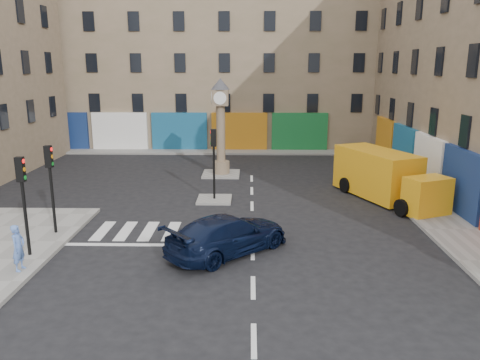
{
  "coord_description": "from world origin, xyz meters",
  "views": [
    {
      "loc": [
        -0.13,
        -15.86,
        7.0
      ],
      "look_at": [
        -0.56,
        4.47,
        2.0
      ],
      "focal_mm": 35.0,
      "sensor_mm": 36.0,
      "label": 1
    }
  ],
  "objects_px": {
    "yellow_van": "(385,177)",
    "traffic_light_left_near": "(23,190)",
    "traffic_light_island": "(214,153)",
    "traffic_light_left_far": "(50,175)",
    "pedestrian_blue": "(18,248)",
    "navy_sedan": "(228,234)",
    "clock_pillar": "(221,121)"
  },
  "relations": [
    {
      "from": "traffic_light_island",
      "to": "navy_sedan",
      "type": "xyz_separation_m",
      "value": [
        1.05,
        -7.11,
        -1.85
      ]
    },
    {
      "from": "navy_sedan",
      "to": "traffic_light_left_near",
      "type": "bearing_deg",
      "value": 52.09
    },
    {
      "from": "traffic_light_left_far",
      "to": "pedestrian_blue",
      "type": "bearing_deg",
      "value": -85.4
    },
    {
      "from": "yellow_van",
      "to": "traffic_light_left_near",
      "type": "bearing_deg",
      "value": -174.69
    },
    {
      "from": "navy_sedan",
      "to": "yellow_van",
      "type": "relative_size",
      "value": 0.7
    },
    {
      "from": "clock_pillar",
      "to": "navy_sedan",
      "type": "height_order",
      "value": "clock_pillar"
    },
    {
      "from": "traffic_light_left_far",
      "to": "clock_pillar",
      "type": "distance_m",
      "value": 13.05
    },
    {
      "from": "traffic_light_left_near",
      "to": "traffic_light_left_far",
      "type": "relative_size",
      "value": 1.0
    },
    {
      "from": "navy_sedan",
      "to": "traffic_light_left_far",
      "type": "bearing_deg",
      "value": 33.64
    },
    {
      "from": "traffic_light_island",
      "to": "clock_pillar",
      "type": "xyz_separation_m",
      "value": [
        0.0,
        6.0,
        0.96
      ]
    },
    {
      "from": "traffic_light_left_far",
      "to": "navy_sedan",
      "type": "relative_size",
      "value": 0.72
    },
    {
      "from": "traffic_light_island",
      "to": "clock_pillar",
      "type": "relative_size",
      "value": 0.61
    },
    {
      "from": "traffic_light_left_near",
      "to": "navy_sedan",
      "type": "height_order",
      "value": "traffic_light_left_near"
    },
    {
      "from": "traffic_light_island",
      "to": "pedestrian_blue",
      "type": "distance_m",
      "value": 11.04
    },
    {
      "from": "traffic_light_left_far",
      "to": "yellow_van",
      "type": "height_order",
      "value": "traffic_light_left_far"
    },
    {
      "from": "yellow_van",
      "to": "traffic_light_island",
      "type": "bearing_deg",
      "value": 159.66
    },
    {
      "from": "traffic_light_left_near",
      "to": "traffic_light_island",
      "type": "xyz_separation_m",
      "value": [
        6.3,
        7.8,
        -0.03
      ]
    },
    {
      "from": "navy_sedan",
      "to": "yellow_van",
      "type": "xyz_separation_m",
      "value": [
        7.97,
        7.49,
        0.52
      ]
    },
    {
      "from": "traffic_light_left_near",
      "to": "traffic_light_island",
      "type": "bearing_deg",
      "value": 51.07
    },
    {
      "from": "traffic_light_left_near",
      "to": "pedestrian_blue",
      "type": "bearing_deg",
      "value": -77.25
    },
    {
      "from": "traffic_light_island",
      "to": "yellow_van",
      "type": "bearing_deg",
      "value": 2.45
    },
    {
      "from": "navy_sedan",
      "to": "clock_pillar",
      "type": "bearing_deg",
      "value": -38.69
    },
    {
      "from": "traffic_light_left_near",
      "to": "traffic_light_island",
      "type": "height_order",
      "value": "traffic_light_left_near"
    },
    {
      "from": "traffic_light_left_far",
      "to": "traffic_light_island",
      "type": "bearing_deg",
      "value": 40.6
    },
    {
      "from": "yellow_van",
      "to": "pedestrian_blue",
      "type": "distance_m",
      "value": 17.79
    },
    {
      "from": "traffic_light_left_far",
      "to": "yellow_van",
      "type": "distance_m",
      "value": 16.44
    },
    {
      "from": "traffic_light_left_far",
      "to": "yellow_van",
      "type": "relative_size",
      "value": 0.51
    },
    {
      "from": "traffic_light_left_near",
      "to": "clock_pillar",
      "type": "relative_size",
      "value": 0.61
    },
    {
      "from": "clock_pillar",
      "to": "pedestrian_blue",
      "type": "relative_size",
      "value": 3.76
    },
    {
      "from": "pedestrian_blue",
      "to": "traffic_light_left_far",
      "type": "bearing_deg",
      "value": 9.62
    },
    {
      "from": "traffic_light_left_near",
      "to": "clock_pillar",
      "type": "distance_m",
      "value": 15.19
    },
    {
      "from": "clock_pillar",
      "to": "traffic_light_left_near",
      "type": "bearing_deg",
      "value": -114.55
    }
  ]
}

